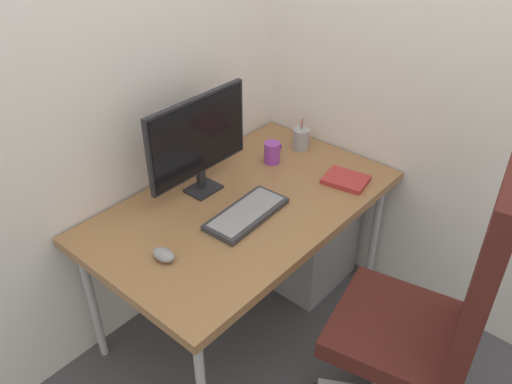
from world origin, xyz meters
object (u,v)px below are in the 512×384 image
mouse (164,255)px  notebook (346,180)px  monitor (199,139)px  office_chair (437,308)px  pen_holder (301,139)px  keyboard (247,214)px  filing_cabinet (301,228)px  coffee_mug (272,152)px

mouse → notebook: (0.92, -0.23, -0.01)m
monitor → notebook: bearing=-43.7°
office_chair → mouse: bearing=119.6°
pen_holder → notebook: 0.38m
notebook → mouse: bearing=155.8°
office_chair → notebook: office_chair is taller
monitor → keyboard: monitor is taller
keyboard → pen_holder: size_ratio=2.32×
filing_cabinet → pen_holder: bearing=44.5°
keyboard → mouse: bearing=172.3°
filing_cabinet → notebook: (-0.00, -0.24, 0.41)m
filing_cabinet → notebook: bearing=-91.0°
keyboard → notebook: bearing=-18.7°
pen_holder → coffee_mug: pen_holder is taller
monitor → coffee_mug: bearing=-12.2°
monitor → keyboard: bearing=-93.8°
coffee_mug → pen_holder: bearing=-6.6°
keyboard → pen_holder: pen_holder is taller
monitor → keyboard: size_ratio=1.38×
coffee_mug → filing_cabinet: bearing=-57.1°
filing_cabinet → keyboard: size_ratio=1.55×
office_chair → keyboard: (-0.09, 0.83, 0.07)m
mouse → monitor: bearing=27.4°
notebook → coffee_mug: coffee_mug is taller
pen_holder → notebook: pen_holder is taller
pen_holder → monitor: bearing=169.7°
office_chair → filing_cabinet: 1.05m
office_chair → coffee_mug: 1.09m
keyboard → notebook: keyboard is taller
office_chair → notebook: size_ratio=6.35×
office_chair → notebook: 0.78m
office_chair → coffee_mug: office_chair is taller
filing_cabinet → pen_holder: 0.49m
filing_cabinet → coffee_mug: (-0.09, 0.14, 0.46)m
keyboard → mouse: size_ratio=3.99×
filing_cabinet → coffee_mug: 0.49m
office_chair → coffee_mug: (0.33, 1.04, 0.11)m
keyboard → notebook: size_ratio=2.02×
office_chair → monitor: office_chair is taller
filing_cabinet → keyboard: 0.66m
notebook → coffee_mug: bearing=92.3°
office_chair → mouse: 1.02m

